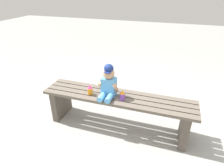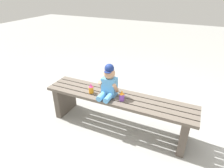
% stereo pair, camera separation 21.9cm
% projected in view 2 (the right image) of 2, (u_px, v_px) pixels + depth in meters
% --- Properties ---
extents(ground_plane, '(16.00, 16.00, 0.00)m').
position_uv_depth(ground_plane, '(117.00, 126.00, 2.52)').
color(ground_plane, '#999993').
extents(park_bench, '(1.87, 0.38, 0.46)m').
position_uv_depth(park_bench, '(118.00, 106.00, 2.37)').
color(park_bench, '#60564C').
rests_on(park_bench, ground_plane).
extents(child_figure, '(0.23, 0.27, 0.40)m').
position_uv_depth(child_figure, '(109.00, 83.00, 2.24)').
color(child_figure, '#59A5E5').
rests_on(child_figure, park_bench).
extents(sippy_cup_left, '(0.06, 0.06, 0.12)m').
position_uv_depth(sippy_cup_left, '(91.00, 89.00, 2.35)').
color(sippy_cup_left, orange).
rests_on(sippy_cup_left, park_bench).
extents(sippy_cup_right, '(0.06, 0.06, 0.12)m').
position_uv_depth(sippy_cup_right, '(122.00, 96.00, 2.19)').
color(sippy_cup_right, '#8C4CCC').
rests_on(sippy_cup_right, park_bench).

